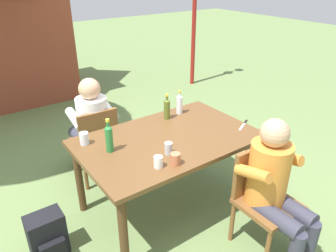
{
  "coord_description": "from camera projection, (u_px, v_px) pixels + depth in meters",
  "views": [
    {
      "loc": [
        -1.5,
        -2.08,
        2.17
      ],
      "look_at": [
        0.0,
        0.0,
        0.89
      ],
      "focal_mm": 34.35,
      "sensor_mm": 36.0,
      "label": 1
    }
  ],
  "objects": [
    {
      "name": "cup_white",
      "position": [
        158.0,
        162.0,
        2.47
      ],
      "size": [
        0.07,
        0.07,
        0.09
      ],
      "primitive_type": "cylinder",
      "color": "white",
      "rests_on": "dining_table"
    },
    {
      "name": "person_in_white_shirt",
      "position": [
        275.0,
        184.0,
        2.49
      ],
      "size": [
        0.47,
        0.61,
        1.18
      ],
      "color": "orange",
      "rests_on": "ground_plane"
    },
    {
      "name": "table_knife",
      "position": [
        244.0,
        124.0,
        3.16
      ],
      "size": [
        0.22,
        0.12,
        0.01
      ],
      "color": "silver",
      "rests_on": "dining_table"
    },
    {
      "name": "chair_near_right",
      "position": [
        261.0,
        194.0,
        2.64
      ],
      "size": [
        0.45,
        0.45,
        0.87
      ],
      "color": "brown",
      "rests_on": "ground_plane"
    },
    {
      "name": "chair_far_left",
      "position": [
        96.0,
        141.0,
        3.44
      ],
      "size": [
        0.46,
        0.46,
        0.87
      ],
      "color": "brown",
      "rests_on": "ground_plane"
    },
    {
      "name": "dining_table",
      "position": [
        168.0,
        146.0,
        2.96
      ],
      "size": [
        1.61,
        1.03,
        0.77
      ],
      "color": "brown",
      "rests_on": "ground_plane"
    },
    {
      "name": "bottle_green",
      "position": [
        109.0,
        138.0,
        2.65
      ],
      "size": [
        0.06,
        0.06,
        0.3
      ],
      "color": "#287A38",
      "rests_on": "dining_table"
    },
    {
      "name": "bottle_clear",
      "position": [
        179.0,
        104.0,
        3.36
      ],
      "size": [
        0.06,
        0.06,
        0.26
      ],
      "color": "white",
      "rests_on": "dining_table"
    },
    {
      "name": "cup_terracotta",
      "position": [
        175.0,
        159.0,
        2.51
      ],
      "size": [
        0.08,
        0.08,
        0.1
      ],
      "primitive_type": "cylinder",
      "color": "#BC6B47",
      "rests_on": "dining_table"
    },
    {
      "name": "brick_kiosk",
      "position": [
        0.0,
        22.0,
        5.44
      ],
      "size": [
        2.19,
        1.98,
        2.51
      ],
      "color": "brown",
      "rests_on": "ground_plane"
    },
    {
      "name": "cup_glass",
      "position": [
        84.0,
        138.0,
        2.79
      ],
      "size": [
        0.08,
        0.08,
        0.11
      ],
      "primitive_type": "cylinder",
      "color": "silver",
      "rests_on": "dining_table"
    },
    {
      "name": "backpack_by_far_side",
      "position": [
        259.0,
        150.0,
        3.84
      ],
      "size": [
        0.3,
        0.22,
        0.41
      ],
      "color": "black",
      "rests_on": "ground_plane"
    },
    {
      "name": "bottle_olive",
      "position": [
        167.0,
        108.0,
        3.24
      ],
      "size": [
        0.06,
        0.06,
        0.26
      ],
      "color": "#566623",
      "rests_on": "dining_table"
    },
    {
      "name": "person_in_plaid_shirt",
      "position": [
        91.0,
        123.0,
        3.45
      ],
      "size": [
        0.47,
        0.61,
        1.18
      ],
      "color": "white",
      "rests_on": "ground_plane"
    },
    {
      "name": "cup_steel",
      "position": [
        168.0,
        148.0,
        2.65
      ],
      "size": [
        0.07,
        0.07,
        0.1
      ],
      "primitive_type": "cylinder",
      "color": "#B2B7BC",
      "rests_on": "dining_table"
    },
    {
      "name": "ground_plane",
      "position": [
        168.0,
        204.0,
        3.26
      ],
      "size": [
        24.0,
        24.0,
        0.0
      ],
      "primitive_type": "plane",
      "color": "#6B844C"
    },
    {
      "name": "backpack_by_near_side",
      "position": [
        48.0,
        236.0,
        2.63
      ],
      "size": [
        0.29,
        0.26,
        0.39
      ],
      "color": "black",
      "rests_on": "ground_plane"
    }
  ]
}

